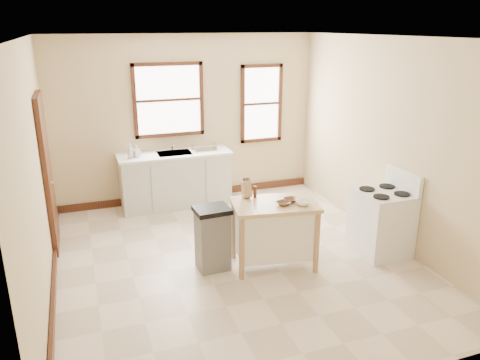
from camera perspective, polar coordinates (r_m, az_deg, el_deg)
name	(u,v)px	position (r m, az deg, el deg)	size (l,w,h in m)	color
floor	(235,260)	(6.22, -0.60, -9.72)	(5.00, 5.00, 0.00)	beige
ceiling	(234,37)	(5.48, -0.70, 17.02)	(5.00, 5.00, 0.00)	white
wall_back	(187,120)	(8.04, -6.49, 7.33)	(4.50, 0.04, 2.80)	#D2AF8A
wall_left	(35,176)	(5.43, -23.71, 0.40)	(0.04, 5.00, 2.80)	#D2AF8A
wall_right	(390,142)	(6.74, 17.81, 4.39)	(0.04, 5.00, 2.80)	#D2AF8A
window_main	(169,100)	(7.90, -8.69, 9.61)	(1.17, 0.06, 1.22)	#401611
window_side	(261,104)	(8.39, 2.62, 9.28)	(0.77, 0.06, 1.37)	#401611
door_left	(48,173)	(6.77, -22.41, 0.84)	(0.06, 0.90, 2.10)	#401611
baseboard_back	(190,194)	(8.37, -6.11, -1.74)	(4.50, 0.04, 0.12)	#401611
baseboard_left	(54,286)	(5.95, -21.73, -11.92)	(0.04, 5.00, 0.12)	#401611
sink_counter	(176,179)	(7.93, -7.85, 0.09)	(1.86, 0.62, 0.92)	beige
faucet	(172,144)	(7.94, -8.30, 4.38)	(0.03, 0.03, 0.22)	silver
soap_bottle_a	(130,151)	(7.60, -13.23, 3.46)	(0.09, 0.09, 0.23)	#B2B2B2
soap_bottle_b	(137,151)	(7.63, -12.50, 3.44)	(0.09, 0.09, 0.19)	#B2B2B2
dish_rack	(204,147)	(7.90, -4.42, 3.99)	(0.40, 0.30, 0.10)	silver
kitchen_island	(274,234)	(5.94, 4.18, -6.61)	(1.04, 0.66, 0.85)	tan
knife_block	(246,190)	(5.91, 0.78, -1.22)	(0.10, 0.10, 0.20)	tan
pepper_grinder	(255,192)	(5.91, 1.84, -1.46)	(0.04, 0.04, 0.15)	#462613
bowl_a	(283,203)	(5.72, 5.31, -2.84)	(0.16, 0.16, 0.04)	brown
bowl_b	(291,200)	(5.83, 6.21, -2.43)	(0.17, 0.17, 0.04)	brown
bowl_c	(303,203)	(5.73, 7.67, -2.79)	(0.17, 0.17, 0.05)	white
trash_bin	(213,238)	(5.86, -3.37, -7.13)	(0.42, 0.35, 0.82)	#5D5D5B
gas_stove	(382,213)	(6.50, 16.93, -3.84)	(0.69, 0.69, 1.12)	white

